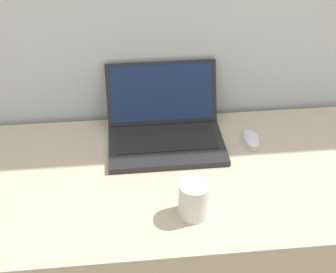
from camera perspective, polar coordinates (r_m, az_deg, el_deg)
The scene contains 4 objects.
desk at distance 1.66m, azimuth 1.99°, elevation -13.86°, with size 1.29×0.64×0.71m.
laptop at distance 1.53m, azimuth -0.39°, elevation 1.21°, with size 0.37×0.32×0.21m.
drink_cup at distance 1.25m, azimuth 3.19°, elevation -7.61°, with size 0.08×0.08×0.10m.
computer_mouse at distance 1.55m, azimuth 10.07°, elevation -0.28°, with size 0.06×0.10×0.03m.
Camera 1 is at (-0.17, -0.76, 1.61)m, focal length 50.00 mm.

